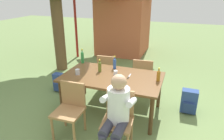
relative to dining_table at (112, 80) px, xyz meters
The scene contains 17 objects.
ground_plane 0.67m from the dining_table, ahead, with size 24.00×24.00×0.00m, color #6B844C.
dining_table is the anchor object (origin of this frame).
chair_near_right 0.94m from the dining_table, 64.21° to the right, with size 0.48×0.48×0.87m.
chair_far_right 0.95m from the dining_table, 63.35° to the left, with size 0.48×0.48×0.87m.
chair_near_left 0.95m from the dining_table, 116.41° to the right, with size 0.45×0.45×0.87m.
chair_far_left 0.94m from the dining_table, 116.07° to the left, with size 0.46×0.46×0.87m.
person_in_white_shirt 1.03m from the dining_table, 66.42° to the right, with size 0.47×0.61×1.18m.
bottle_amber 0.86m from the dining_table, ahead, with size 0.06×0.06×0.24m.
bottle_green 0.98m from the dining_table, 151.47° to the left, with size 0.06×0.06×0.31m.
bottle_olive 0.37m from the dining_table, 157.22° to the left, with size 0.06×0.06×0.25m.
bottle_blue 0.43m from the dining_table, 102.03° to the left, with size 0.06×0.06×0.27m.
cup_steel 0.67m from the dining_table, 166.46° to the right, with size 0.08×0.08×0.11m, color #B2B7BC.
cup_glass 0.15m from the dining_table, 58.79° to the left, with size 0.08×0.08×0.09m, color silver.
table_knife 0.32m from the dining_table, 13.16° to the left, with size 0.03×0.24×0.01m.
backpack_by_near_side 1.55m from the dining_table, 18.34° to the left, with size 0.30×0.24×0.46m.
backpack_by_far_side 1.56m from the dining_table, 164.60° to the left, with size 0.30×0.22×0.42m.
brick_kiosk 4.19m from the dining_table, 103.97° to the left, with size 1.89×1.99×2.53m.
Camera 1 is at (1.19, -3.28, 2.26)m, focal length 32.98 mm.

